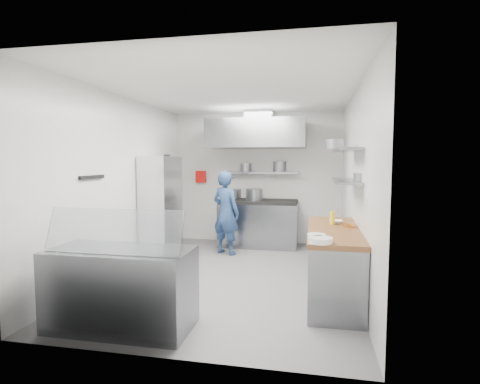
% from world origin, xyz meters
% --- Properties ---
extents(floor, '(5.00, 5.00, 0.00)m').
position_xyz_m(floor, '(0.00, 0.00, 0.00)').
color(floor, '#59595B').
rests_on(floor, ground).
extents(ceiling, '(5.00, 5.00, 0.00)m').
position_xyz_m(ceiling, '(0.00, 0.00, 2.80)').
color(ceiling, silver).
rests_on(ceiling, wall_back).
extents(wall_back, '(3.60, 2.80, 0.02)m').
position_xyz_m(wall_back, '(0.00, 2.50, 1.40)').
color(wall_back, white).
rests_on(wall_back, floor).
extents(wall_front, '(3.60, 2.80, 0.02)m').
position_xyz_m(wall_front, '(0.00, -2.50, 1.40)').
color(wall_front, white).
rests_on(wall_front, floor).
extents(wall_left, '(2.80, 5.00, 0.02)m').
position_xyz_m(wall_left, '(-1.80, 0.00, 1.40)').
color(wall_left, white).
rests_on(wall_left, floor).
extents(wall_right, '(2.80, 5.00, 0.02)m').
position_xyz_m(wall_right, '(1.80, 0.00, 1.40)').
color(wall_right, white).
rests_on(wall_right, floor).
extents(gas_range, '(1.60, 0.80, 0.90)m').
position_xyz_m(gas_range, '(0.10, 2.10, 0.45)').
color(gas_range, gray).
rests_on(gas_range, floor).
extents(cooktop, '(1.57, 0.78, 0.06)m').
position_xyz_m(cooktop, '(0.10, 2.10, 0.93)').
color(cooktop, black).
rests_on(cooktop, gas_range).
extents(stock_pot_left, '(0.26, 0.26, 0.20)m').
position_xyz_m(stock_pot_left, '(-0.48, 2.44, 1.06)').
color(stock_pot_left, slate).
rests_on(stock_pot_left, cooktop).
extents(stock_pot_mid, '(0.35, 0.35, 0.24)m').
position_xyz_m(stock_pot_mid, '(0.02, 2.01, 1.08)').
color(stock_pot_mid, slate).
rests_on(stock_pot_mid, cooktop).
extents(over_range_shelf, '(1.60, 0.30, 0.04)m').
position_xyz_m(over_range_shelf, '(0.10, 2.34, 1.52)').
color(over_range_shelf, gray).
rests_on(over_range_shelf, wall_back).
extents(shelf_pot_a, '(0.23, 0.23, 0.18)m').
position_xyz_m(shelf_pot_a, '(-0.23, 2.41, 1.63)').
color(shelf_pot_a, slate).
rests_on(shelf_pot_a, over_range_shelf).
extents(shelf_pot_b, '(0.30, 0.30, 0.22)m').
position_xyz_m(shelf_pot_b, '(0.49, 2.53, 1.65)').
color(shelf_pot_b, slate).
rests_on(shelf_pot_b, over_range_shelf).
extents(extractor_hood, '(1.90, 1.15, 0.55)m').
position_xyz_m(extractor_hood, '(0.10, 1.93, 2.30)').
color(extractor_hood, gray).
rests_on(extractor_hood, wall_back).
extents(hood_duct, '(0.55, 0.55, 0.24)m').
position_xyz_m(hood_duct, '(0.10, 2.15, 2.68)').
color(hood_duct, slate).
rests_on(hood_duct, extractor_hood).
extents(red_firebox, '(0.22, 0.10, 0.26)m').
position_xyz_m(red_firebox, '(-1.25, 2.44, 1.42)').
color(red_firebox, red).
rests_on(red_firebox, wall_back).
extents(chef, '(0.68, 0.58, 1.58)m').
position_xyz_m(chef, '(-0.41, 1.31, 0.79)').
color(chef, navy).
rests_on(chef, floor).
extents(wire_rack, '(0.50, 0.90, 1.85)m').
position_xyz_m(wire_rack, '(-1.53, 0.87, 0.93)').
color(wire_rack, silver).
rests_on(wire_rack, floor).
extents(rack_bin_a, '(0.18, 0.22, 0.20)m').
position_xyz_m(rack_bin_a, '(-1.53, 1.07, 0.80)').
color(rack_bin_a, white).
rests_on(rack_bin_a, wire_rack).
extents(rack_bin_b, '(0.15, 0.19, 0.17)m').
position_xyz_m(rack_bin_b, '(-1.53, 1.50, 1.30)').
color(rack_bin_b, yellow).
rests_on(rack_bin_b, wire_rack).
extents(rack_jar, '(0.12, 0.12, 0.18)m').
position_xyz_m(rack_jar, '(-1.48, 1.07, 1.80)').
color(rack_jar, black).
rests_on(rack_jar, wire_rack).
extents(knife_strip, '(0.04, 0.55, 0.05)m').
position_xyz_m(knife_strip, '(-1.78, -0.90, 1.55)').
color(knife_strip, black).
rests_on(knife_strip, wall_left).
extents(prep_counter_base, '(0.62, 2.00, 0.84)m').
position_xyz_m(prep_counter_base, '(1.48, -0.60, 0.42)').
color(prep_counter_base, gray).
rests_on(prep_counter_base, floor).
extents(prep_counter_top, '(0.65, 2.04, 0.06)m').
position_xyz_m(prep_counter_top, '(1.48, -0.60, 0.87)').
color(prep_counter_top, brown).
rests_on(prep_counter_top, prep_counter_base).
extents(plate_stack_a, '(0.26, 0.26, 0.06)m').
position_xyz_m(plate_stack_a, '(1.29, -1.52, 0.93)').
color(plate_stack_a, white).
rests_on(plate_stack_a, prep_counter_top).
extents(plate_stack_b, '(0.20, 0.20, 0.06)m').
position_xyz_m(plate_stack_b, '(1.26, -1.33, 0.93)').
color(plate_stack_b, white).
rests_on(plate_stack_b, prep_counter_top).
extents(copper_pan, '(0.15, 0.15, 0.06)m').
position_xyz_m(copper_pan, '(1.68, -0.46, 0.93)').
color(copper_pan, '#BB7434').
rests_on(copper_pan, prep_counter_top).
extents(squeeze_bottle, '(0.07, 0.07, 0.18)m').
position_xyz_m(squeeze_bottle, '(1.47, -0.29, 0.99)').
color(squeeze_bottle, yellow).
rests_on(squeeze_bottle, prep_counter_top).
extents(mixing_bowl, '(0.20, 0.20, 0.05)m').
position_xyz_m(mixing_bowl, '(1.53, -0.20, 0.92)').
color(mixing_bowl, white).
rests_on(mixing_bowl, prep_counter_top).
extents(wall_shelf_lower, '(0.30, 1.30, 0.04)m').
position_xyz_m(wall_shelf_lower, '(1.64, -0.30, 1.50)').
color(wall_shelf_lower, gray).
rests_on(wall_shelf_lower, wall_right).
extents(wall_shelf_upper, '(0.30, 1.30, 0.04)m').
position_xyz_m(wall_shelf_upper, '(1.64, -0.30, 1.92)').
color(wall_shelf_upper, gray).
rests_on(wall_shelf_upper, wall_right).
extents(shelf_pot_c, '(0.20, 0.20, 0.10)m').
position_xyz_m(shelf_pot_c, '(1.81, -0.59, 1.57)').
color(shelf_pot_c, slate).
rests_on(shelf_pot_c, wall_shelf_lower).
extents(shelf_pot_d, '(0.26, 0.26, 0.14)m').
position_xyz_m(shelf_pot_d, '(1.50, 0.05, 2.01)').
color(shelf_pot_d, slate).
rests_on(shelf_pot_d, wall_shelf_upper).
extents(display_case, '(1.50, 0.70, 0.85)m').
position_xyz_m(display_case, '(-0.77, -2.00, 0.42)').
color(display_case, gray).
rests_on(display_case, floor).
extents(display_glass, '(1.47, 0.19, 0.42)m').
position_xyz_m(display_glass, '(-0.77, -2.12, 1.07)').
color(display_glass, silver).
rests_on(display_glass, display_case).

